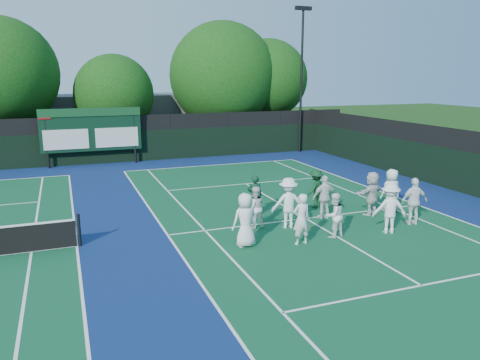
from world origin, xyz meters
name	(u,v)px	position (x,y,z in m)	size (l,w,h in m)	color
ground	(319,226)	(0.00, 0.00, 0.00)	(120.00, 120.00, 0.00)	#173A10
court_apron	(153,237)	(-6.00, 1.00, 0.00)	(34.00, 32.00, 0.01)	navy
near_court	(306,219)	(0.00, 1.00, 0.01)	(11.05, 23.85, 0.01)	#104E2C
back_fence	(108,142)	(-6.00, 16.00, 1.36)	(34.00, 0.08, 3.00)	black
scoreboard	(91,130)	(-7.01, 15.59, 2.19)	(6.00, 0.21, 3.55)	black
clubhouse	(149,119)	(-2.00, 24.00, 2.00)	(18.00, 6.00, 4.00)	#535458
light_pole_right	(302,63)	(7.50, 15.70, 6.30)	(1.20, 0.30, 10.12)	black
tree_b	(4,76)	(-11.88, 19.58, 5.45)	(7.09, 7.09, 9.18)	black
tree_c	(116,96)	(-4.95, 19.58, 4.07)	(5.45, 5.45, 6.95)	black
tree_d	(224,78)	(3.05, 19.58, 5.26)	(7.95, 7.95, 9.44)	black
tree_e	(269,81)	(6.76, 19.58, 5.06)	(6.10, 6.10, 8.27)	black
tennis_ball_0	(310,228)	(-0.41, -0.11, 0.03)	(0.07, 0.07, 0.07)	#B2C917
tennis_ball_3	(243,236)	(-3.04, -0.05, 0.03)	(0.07, 0.07, 0.07)	#B2C917
tennis_ball_4	(319,197)	(2.09, 3.58, 0.03)	(0.07, 0.07, 0.07)	#B2C917
tennis_ball_5	(409,212)	(4.38, 0.23, 0.03)	(0.07, 0.07, 0.07)	#B2C917
player_front_0	(245,220)	(-3.32, -0.95, 0.90)	(0.88, 0.57, 1.80)	white
player_front_1	(301,219)	(-1.52, -1.44, 0.87)	(0.64, 0.42, 1.74)	white
player_front_2	(334,215)	(-0.12, -1.19, 0.78)	(0.76, 0.59, 1.57)	white
player_front_3	(390,208)	(1.95, -1.52, 0.92)	(1.18, 0.68, 1.83)	white
player_front_4	(414,201)	(3.44, -1.03, 0.90)	(1.05, 0.44, 1.79)	white
player_back_0	(255,207)	(-2.30, 0.70, 0.78)	(0.76, 0.59, 1.56)	white
player_back_1	(288,203)	(-1.15, 0.29, 0.94)	(1.21, 0.70, 1.88)	white
player_back_2	(325,197)	(0.71, 0.82, 0.86)	(1.01, 0.42, 1.72)	white
player_back_3	(372,193)	(2.74, 0.60, 0.88)	(1.64, 0.52, 1.77)	silver
player_back_4	(391,191)	(3.72, 0.64, 0.90)	(0.88, 0.57, 1.79)	white
coach_left	(255,196)	(-1.70, 2.13, 0.83)	(0.60, 0.39, 1.65)	#0E3620
coach_right	(316,189)	(1.14, 2.25, 0.82)	(1.06, 0.61, 1.64)	#103B1E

